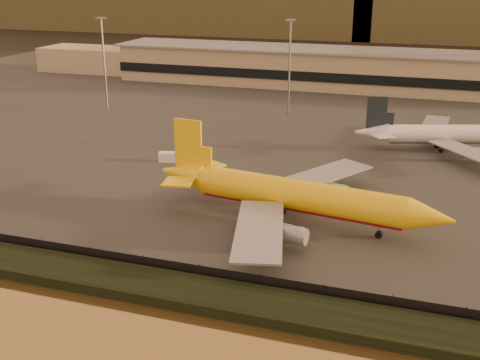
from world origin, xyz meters
name	(u,v)px	position (x,y,z in m)	size (l,w,h in m)	color
ground	(221,239)	(0.00, 0.00, 0.00)	(900.00, 900.00, 0.00)	black
embankment	(173,290)	(0.00, -17.00, 0.70)	(320.00, 7.00, 1.40)	black
tarmac	(334,107)	(0.00, 95.00, 0.10)	(320.00, 220.00, 0.20)	#2D2D2D
perimeter_fence	(186,271)	(0.00, -13.00, 1.30)	(300.00, 0.05, 2.20)	black
terminal_building	(309,67)	(-14.52, 125.55, 6.25)	(202.00, 25.00, 12.60)	tan
apron_light_masts	(384,65)	(15.00, 75.00, 15.70)	(152.20, 12.20, 25.40)	slate
dhl_cargo_jet	(294,196)	(8.75, 9.52, 4.53)	(48.53, 47.11, 14.50)	yellow
white_narrowbody_jet	(450,135)	(31.72, 58.78, 3.76)	(40.55, 38.56, 11.92)	white
gse_vehicle_yellow	(299,182)	(5.79, 25.85, 1.03)	(3.71, 1.67, 1.67)	yellow
gse_vehicle_white	(170,157)	(-23.07, 31.83, 1.18)	(4.36, 1.96, 1.96)	white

